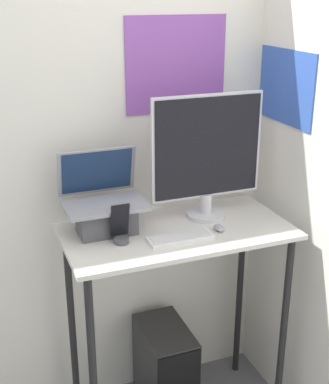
{
  "coord_description": "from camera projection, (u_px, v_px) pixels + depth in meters",
  "views": [
    {
      "loc": [
        -0.8,
        -1.68,
        1.99
      ],
      "look_at": [
        -0.06,
        0.25,
        1.2
      ],
      "focal_mm": 50.0,
      "sensor_mm": 36.0,
      "label": 1
    }
  ],
  "objects": [
    {
      "name": "computer_tower",
      "position": [
        165.0,
        370.0,
        2.63
      ],
      "size": [
        0.22,
        0.37,
        0.47
      ],
      "color": "black",
      "rests_on": "ground_plane"
    },
    {
      "name": "wall_back",
      "position": [
        150.0,
        146.0,
        2.49
      ],
      "size": [
        6.0,
        0.06,
        2.6
      ],
      "color": "silver",
      "rests_on": "ground_plane"
    },
    {
      "name": "keyboard",
      "position": [
        181.0,
        238.0,
        2.2
      ],
      "size": [
        0.27,
        0.1,
        0.02
      ],
      "color": "white",
      "rests_on": "desk"
    },
    {
      "name": "mouse",
      "position": [
        219.0,
        228.0,
        2.28
      ],
      "size": [
        0.04,
        0.06,
        0.03
      ],
      "color": "#99999E",
      "rests_on": "desk"
    },
    {
      "name": "monitor",
      "position": [
        207.0,
        156.0,
        2.32
      ],
      "size": [
        0.51,
        0.17,
        0.56
      ],
      "color": "silver",
      "rests_on": "desk"
    },
    {
      "name": "cell_phone",
      "position": [
        121.0,
        229.0,
        2.16
      ],
      "size": [
        0.08,
        0.07,
        0.17
      ],
      "color": "#4C4C51",
      "rests_on": "desk"
    },
    {
      "name": "laptop",
      "position": [
        105.0,
        210.0,
        2.25
      ],
      "size": [
        0.34,
        0.27,
        0.34
      ],
      "color": "#4C4C51",
      "rests_on": "desk"
    },
    {
      "name": "desk",
      "position": [
        177.0,
        263.0,
        2.35
      ],
      "size": [
        0.98,
        0.51,
        1.02
      ],
      "color": "beige",
      "rests_on": "ground_plane"
    }
  ]
}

